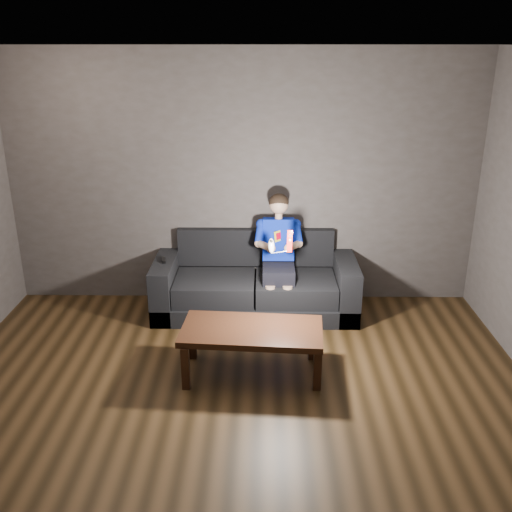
{
  "coord_description": "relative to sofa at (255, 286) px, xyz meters",
  "views": [
    {
      "loc": [
        0.21,
        -3.43,
        2.74
      ],
      "look_at": [
        0.15,
        1.55,
        0.85
      ],
      "focal_mm": 40.0,
      "sensor_mm": 36.0,
      "label": 1
    }
  ],
  "objects": [
    {
      "name": "ceiling",
      "position": [
        -0.14,
        -2.18,
        2.43
      ],
      "size": [
        5.0,
        5.0,
        0.02
      ],
      "primitive_type": "cube",
      "color": "white",
      "rests_on": "back_wall"
    },
    {
      "name": "child",
      "position": [
        0.24,
        -0.05,
        0.46
      ],
      "size": [
        0.49,
        0.6,
        1.21
      ],
      "color": "black",
      "rests_on": "sofa"
    },
    {
      "name": "floor",
      "position": [
        -0.14,
        -2.18,
        -0.27
      ],
      "size": [
        5.0,
        5.0,
        0.0
      ],
      "primitive_type": "plane",
      "color": "black",
      "rests_on": "ground"
    },
    {
      "name": "wii_remote_red",
      "position": [
        0.33,
        -0.52,
        0.69
      ],
      "size": [
        0.06,
        0.09,
        0.21
      ],
      "color": "red",
      "rests_on": "child"
    },
    {
      "name": "coffee_table",
      "position": [
        -0.01,
        -1.29,
        0.11
      ],
      "size": [
        1.24,
        0.69,
        0.44
      ],
      "color": "black",
      "rests_on": "floor"
    },
    {
      "name": "wii_remote_black",
      "position": [
        -0.96,
        -0.08,
        0.33
      ],
      "size": [
        0.06,
        0.16,
        0.03
      ],
      "color": "black",
      "rests_on": "sofa"
    },
    {
      "name": "nunchuk_white",
      "position": [
        0.16,
        -0.51,
        0.64
      ],
      "size": [
        0.07,
        0.1,
        0.15
      ],
      "color": "white",
      "rests_on": "child"
    },
    {
      "name": "back_wall",
      "position": [
        -0.14,
        0.32,
        1.08
      ],
      "size": [
        5.0,
        0.04,
        2.7
      ],
      "primitive_type": "cube",
      "color": "#3C3633",
      "rests_on": "ground"
    },
    {
      "name": "sofa",
      "position": [
        0.0,
        0.0,
        0.0
      ],
      "size": [
        2.13,
        0.92,
        0.82
      ],
      "color": "black",
      "rests_on": "floor"
    }
  ]
}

